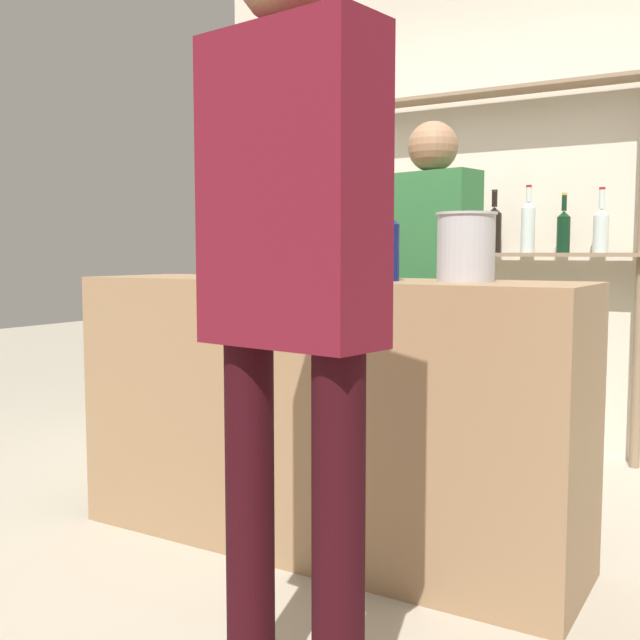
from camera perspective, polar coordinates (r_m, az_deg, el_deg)
The scene contains 12 objects.
ground_plane at distance 2.89m, azimuth 0.00°, elevation -16.74°, with size 16.00×16.00×0.00m, color #B2A893.
bar_counter at distance 2.74m, azimuth 0.00°, elevation -7.17°, with size 1.88×0.52×0.98m, color #997551.
back_wall at distance 4.39m, azimuth 12.74°, elevation 9.23°, with size 3.48×0.12×2.80m, color beige.
back_shelf at distance 4.21m, azimuth 11.91°, elevation 7.36°, with size 1.73×0.18×1.94m.
counter_bottle_0 at distance 2.51m, azimuth 5.23°, elevation 5.74°, with size 0.07×0.07×0.32m.
counter_bottle_1 at distance 2.67m, azimuth -4.33°, elevation 5.78°, with size 0.09×0.09×0.32m.
counter_bottle_2 at distance 2.85m, azimuth -7.92°, elevation 5.76°, with size 0.08×0.08×0.33m.
wine_glass at distance 2.63m, azimuth 0.85°, elevation 5.93°, with size 0.08×0.08×0.17m.
ice_bucket at distance 2.48m, azimuth 11.07°, elevation 5.48°, with size 0.20×0.20×0.22m.
cork_jar at distance 2.89m, azimuth -3.45°, elevation 4.49°, with size 0.11×0.11×0.12m.
customer_right at distance 1.66m, azimuth -2.22°, elevation 5.07°, with size 0.44×0.24×1.79m.
server_behind_counter at distance 3.27m, azimuth 8.47°, elevation 3.25°, with size 0.43×0.25×1.63m.
Camera 1 is at (1.38, -2.30, 1.07)m, focal length 42.00 mm.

